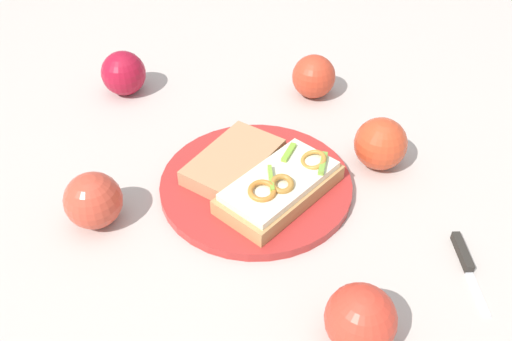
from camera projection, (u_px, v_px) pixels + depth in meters
name	position (u px, v px, depth m)	size (l,w,h in m)	color
ground_plane	(256.00, 188.00, 0.79)	(2.00, 2.00, 0.00)	#B8ACA3
plate	(256.00, 185.00, 0.79)	(0.27, 0.27, 0.01)	#B22D2A
sandwich	(280.00, 186.00, 0.75)	(0.20, 0.16, 0.05)	tan
bread_slice_side	(234.00, 162.00, 0.80)	(0.15, 0.09, 0.02)	tan
apple_0	(314.00, 77.00, 0.95)	(0.07, 0.07, 0.07)	#C73F26
apple_1	(381.00, 144.00, 0.81)	(0.08, 0.08, 0.08)	#CD4424
apple_2	(361.00, 319.00, 0.58)	(0.08, 0.08, 0.08)	red
apple_3	(93.00, 200.00, 0.72)	(0.08, 0.08, 0.08)	#C94430
apple_4	(124.00, 73.00, 0.96)	(0.08, 0.08, 0.08)	#A8132A
knife	(466.00, 261.00, 0.68)	(0.12, 0.05, 0.01)	silver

